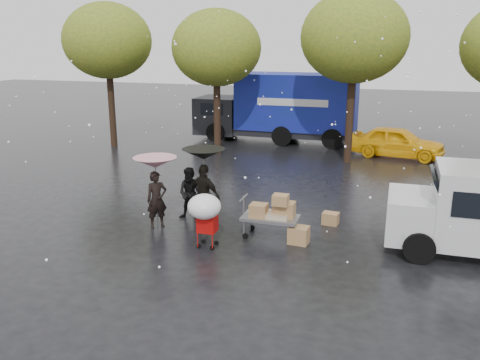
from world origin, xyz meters
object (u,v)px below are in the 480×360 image
(blue_truck, at_px, (281,108))
(shopping_cart, at_px, (205,209))
(person_pink, at_px, (157,200))
(person_black, at_px, (204,195))
(vendor_cart, at_px, (273,212))
(yellow_taxi, at_px, (397,142))

(blue_truck, bearing_deg, shopping_cart, -84.60)
(shopping_cart, distance_m, blue_truck, 14.54)
(person_pink, xyz_separation_m, shopping_cart, (1.87, -1.08, 0.25))
(person_pink, distance_m, blue_truck, 13.42)
(person_pink, relative_size, blue_truck, 0.20)
(person_pink, height_order, blue_truck, blue_truck)
(person_pink, relative_size, person_black, 0.90)
(person_pink, xyz_separation_m, vendor_cart, (3.33, 0.19, -0.09))
(blue_truck, bearing_deg, person_black, -86.72)
(person_black, distance_m, yellow_taxi, 11.94)
(vendor_cart, bearing_deg, person_black, 171.32)
(blue_truck, xyz_separation_m, yellow_taxi, (5.86, -2.08, -1.06))
(person_pink, distance_m, yellow_taxi, 12.96)
(vendor_cart, distance_m, shopping_cart, 1.96)
(shopping_cart, bearing_deg, yellow_taxi, 70.04)
(person_pink, distance_m, vendor_cart, 3.33)
(vendor_cart, distance_m, blue_truck, 13.53)
(shopping_cart, bearing_deg, blue_truck, 95.40)
(blue_truck, bearing_deg, vendor_cart, -77.91)
(person_pink, relative_size, yellow_taxi, 0.40)
(person_pink, xyz_separation_m, blue_truck, (0.50, 13.37, 0.95))
(yellow_taxi, bearing_deg, vendor_cart, 174.86)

